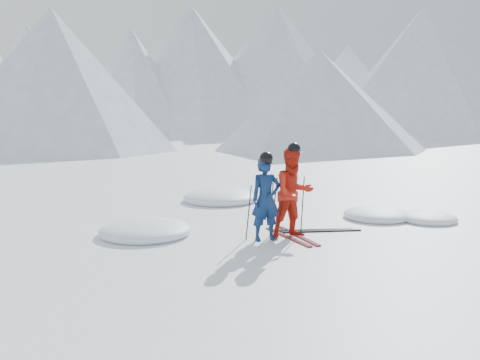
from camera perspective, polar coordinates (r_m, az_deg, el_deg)
name	(u,v)px	position (r m, az deg, el deg)	size (l,w,h in m)	color
ground	(333,229)	(11.17, 10.43, -5.38)	(160.00, 160.00, 0.00)	white
mountain_range	(164,63)	(46.08, -8.49, 12.88)	(106.15, 62.94, 15.53)	#B2BCD1
skier_blue	(266,199)	(9.87, 2.92, -2.16)	(0.59, 0.39, 1.63)	#0C224D
skier_red	(293,193)	(10.14, 6.02, -1.47)	(0.87, 0.68, 1.79)	red
pole_blue_left	(249,213)	(9.93, 0.97, -3.69)	(0.02, 0.02, 1.09)	black
pole_blue_right	(271,210)	(10.25, 3.56, -3.34)	(0.02, 0.02, 1.09)	black
pole_red_left	(274,207)	(10.27, 3.85, -3.02)	(0.02, 0.02, 1.19)	black
pole_red_right	(302,205)	(10.47, 7.03, -2.86)	(0.02, 0.02, 1.19)	black
ski_worn_left	(288,237)	(10.26, 5.36, -6.37)	(0.09, 1.70, 0.03)	black
ski_worn_right	(298,236)	(10.37, 6.53, -6.23)	(0.09, 1.70, 0.03)	black
ski_loose_a	(314,230)	(10.90, 8.27, -5.58)	(0.09, 1.70, 0.03)	black
ski_loose_b	(322,231)	(10.83, 9.14, -5.68)	(0.09, 1.70, 0.03)	black
snow_lumps	(249,215)	(12.45, 1.04, -3.90)	(7.91, 5.99, 0.46)	white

